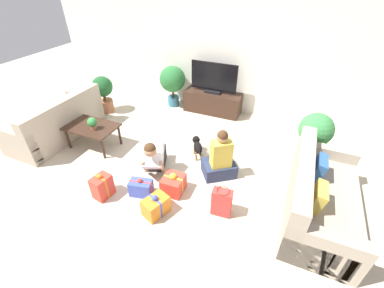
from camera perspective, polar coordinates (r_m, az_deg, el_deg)
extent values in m
plane|color=beige|center=(4.49, -6.41, -5.57)|extent=(16.00, 16.00, 0.00)
cube|color=white|center=(6.04, 5.40, 19.52)|extent=(8.40, 0.06, 2.60)
cube|color=tan|center=(5.87, -27.81, 3.42)|extent=(0.86, 1.85, 0.44)
cube|color=tan|center=(5.44, -26.70, 6.61)|extent=(0.20, 1.85, 0.42)
cube|color=tan|center=(6.30, -22.62, 7.94)|extent=(0.86, 0.16, 0.62)
cube|color=tan|center=(5.44, -34.28, -0.24)|extent=(0.86, 0.16, 0.62)
cube|color=#288E6B|center=(5.77, -25.88, 7.78)|extent=(0.18, 0.34, 0.32)
cube|color=#E5566B|center=(5.46, -30.14, 4.92)|extent=(0.18, 0.34, 0.32)
cube|color=tan|center=(4.02, 26.68, -11.76)|extent=(0.86, 1.85, 0.44)
cube|color=tan|center=(3.70, 23.42, -6.11)|extent=(0.20, 1.85, 0.42)
cube|color=tan|center=(3.39, 26.89, -20.58)|extent=(0.86, 0.16, 0.62)
cube|color=tan|center=(4.62, 27.12, -3.72)|extent=(0.86, 0.16, 0.62)
cube|color=#EACC4C|center=(3.54, 26.13, -10.48)|extent=(0.18, 0.34, 0.32)
cube|color=#3366AD|center=(4.00, 26.32, -4.73)|extent=(0.18, 0.34, 0.32)
cube|color=#382319|center=(5.13, -21.44, 3.58)|extent=(0.94, 0.61, 0.03)
cylinder|color=#382319|center=(5.38, -25.84, 1.06)|extent=(0.04, 0.04, 0.42)
cylinder|color=#382319|center=(4.85, -19.18, -1.01)|extent=(0.04, 0.04, 0.42)
cylinder|color=#382319|center=(5.65, -22.42, 3.67)|extent=(0.04, 0.04, 0.42)
cylinder|color=#382319|center=(5.15, -15.78, 1.96)|extent=(0.04, 0.04, 0.42)
cube|color=#382319|center=(6.13, 4.59, 9.24)|extent=(1.32, 0.46, 0.50)
cube|color=black|center=(6.01, 4.71, 11.58)|extent=(0.37, 0.20, 0.05)
cube|color=black|center=(5.88, 4.88, 14.64)|extent=(1.06, 0.03, 0.64)
cylinder|color=#336B84|center=(6.50, -4.14, 9.56)|extent=(0.27, 0.27, 0.24)
cylinder|color=brown|center=(6.41, -4.22, 11.26)|extent=(0.05, 0.05, 0.18)
sphere|color=#286B33|center=(6.28, -4.36, 14.18)|extent=(0.61, 0.61, 0.61)
cylinder|color=#A36042|center=(6.51, -18.51, 8.10)|extent=(0.34, 0.34, 0.29)
cylinder|color=brown|center=(6.43, -18.86, 9.78)|extent=(0.06, 0.06, 0.14)
sphere|color=#1E5628|center=(6.32, -19.32, 11.95)|extent=(0.46, 0.46, 0.46)
cylinder|color=beige|center=(5.05, 24.38, -2.12)|extent=(0.22, 0.22, 0.23)
cylinder|color=brown|center=(4.95, 24.93, -0.29)|extent=(0.04, 0.04, 0.17)
sphere|color=#3D8E47|center=(4.78, 25.88, 2.89)|extent=(0.57, 0.57, 0.57)
cube|color=#23232D|center=(4.53, -7.81, -3.04)|extent=(0.43, 0.52, 0.28)
cube|color=white|center=(4.14, -8.63, -2.27)|extent=(0.47, 0.56, 0.44)
sphere|color=tan|center=(3.89, -9.27, -1.42)|extent=(0.20, 0.20, 0.20)
sphere|color=#472D19|center=(3.87, -9.32, -1.01)|extent=(0.18, 0.18, 0.18)
cylinder|color=tan|center=(4.20, -10.58, -4.92)|extent=(0.15, 0.26, 0.38)
cylinder|color=tan|center=(4.15, -6.67, -5.04)|extent=(0.15, 0.26, 0.38)
cube|color=#283351|center=(4.32, 5.96, -5.36)|extent=(0.66, 0.63, 0.24)
cube|color=gold|center=(4.06, 6.50, -2.17)|extent=(0.38, 0.35, 0.46)
sphere|color=tan|center=(3.89, 6.76, 1.56)|extent=(0.18, 0.18, 0.18)
sphere|color=#472D19|center=(3.86, 6.84, 1.87)|extent=(0.17, 0.17, 0.17)
cylinder|color=tan|center=(4.29, 7.23, -1.05)|extent=(0.20, 0.24, 0.06)
cylinder|color=tan|center=(4.22, 3.94, -1.50)|extent=(0.20, 0.24, 0.06)
ellipsoid|color=black|center=(4.61, 1.32, -0.78)|extent=(0.29, 0.34, 0.17)
sphere|color=black|center=(4.74, 0.93, 0.96)|extent=(0.14, 0.14, 0.14)
sphere|color=olive|center=(4.79, 0.81, 1.21)|extent=(0.06, 0.06, 0.06)
cylinder|color=black|center=(4.45, 1.72, -1.77)|extent=(0.07, 0.09, 0.11)
cylinder|color=olive|center=(4.78, 1.63, -1.47)|extent=(0.04, 0.04, 0.13)
cylinder|color=olive|center=(4.77, 0.54, -1.57)|extent=(0.04, 0.04, 0.13)
cylinder|color=olive|center=(4.63, 2.07, -2.91)|extent=(0.04, 0.04, 0.13)
cylinder|color=olive|center=(4.62, 0.94, -3.02)|extent=(0.04, 0.04, 0.13)
cube|color=red|center=(4.12, -19.30, -8.94)|extent=(0.26, 0.32, 0.36)
cube|color=orange|center=(4.12, -19.30, -8.94)|extent=(0.22, 0.07, 0.36)
sphere|color=orange|center=(3.99, -19.86, -6.82)|extent=(0.07, 0.07, 0.07)
cube|color=#3D51BC|center=(4.03, -11.26, -9.55)|extent=(0.37, 0.27, 0.25)
cube|color=red|center=(4.03, -11.26, -9.55)|extent=(0.34, 0.10, 0.25)
sphere|color=red|center=(3.92, -11.51, -7.98)|extent=(0.07, 0.07, 0.07)
cube|color=orange|center=(3.73, -8.05, -13.51)|extent=(0.35, 0.42, 0.27)
cube|color=#3D51BC|center=(3.73, -8.05, -13.51)|extent=(0.24, 0.11, 0.28)
sphere|color=#3D51BC|center=(3.61, -8.26, -11.81)|extent=(0.09, 0.09, 0.09)
cube|color=red|center=(4.00, -4.16, -8.93)|extent=(0.32, 0.35, 0.28)
cube|color=yellow|center=(4.00, -4.16, -8.93)|extent=(0.31, 0.04, 0.28)
sphere|color=yellow|center=(3.89, -4.26, -7.21)|extent=(0.11, 0.11, 0.11)
cube|color=red|center=(3.66, 6.60, -12.77)|extent=(0.28, 0.17, 0.43)
torus|color=#4C3823|center=(3.49, 6.86, -10.21)|extent=(0.19, 0.19, 0.01)
cylinder|color=#A36042|center=(5.01, -21.07, 3.53)|extent=(0.11, 0.11, 0.07)
sphere|color=#337F3D|center=(4.96, -21.32, 4.54)|extent=(0.17, 0.17, 0.17)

